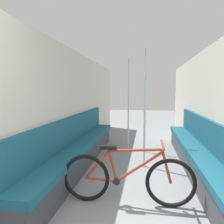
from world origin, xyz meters
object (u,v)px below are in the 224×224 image
Objects in this scene: bench_seat_row_left at (79,150)px; bicycle at (127,178)px; bench_seat_row_right at (198,155)px; grab_pole_near at (128,106)px; grab_pole_far at (145,110)px.

bench_seat_row_left is 1.58m from bicycle.
grab_pole_near reaches higher than bench_seat_row_right.
grab_pole_far is (0.39, -1.19, 0.00)m from grab_pole_near.
grab_pole_near is at bearing 59.60° from bench_seat_row_left.
grab_pole_far reaches higher than bench_seat_row_left.
grab_pole_far reaches higher than bicycle.
grab_pole_far is (0.20, 1.39, 0.72)m from bicycle.
bench_seat_row_left is at bearing -120.40° from grab_pole_near.
bench_seat_row_left is 2.01× the size of grab_pole_near.
grab_pole_near is (-0.19, 2.58, 0.72)m from bicycle.
grab_pole_near is 1.25m from grab_pole_far.
grab_pole_far is at bearing 70.02° from bicycle.
grab_pole_far is (-0.91, 0.16, 0.74)m from bench_seat_row_right.
bench_seat_row_right reaches higher than bicycle.
bicycle is at bearing -85.70° from grab_pole_near.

